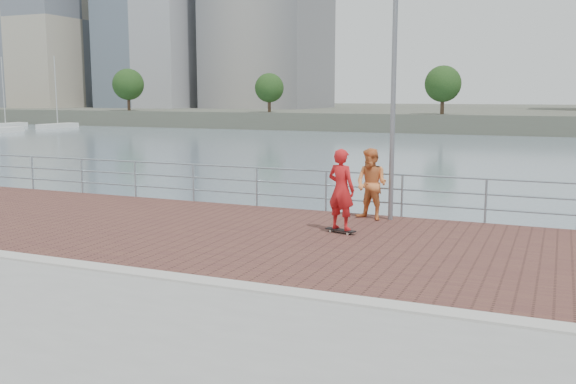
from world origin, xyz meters
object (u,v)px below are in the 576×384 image
at_px(guardrail, 363,188).
at_px(skateboarder, 341,189).
at_px(street_lamp, 390,43).
at_px(bystander, 371,184).

bearing_deg(guardrail, skateboarder, -85.11).
bearing_deg(street_lamp, guardrail, 132.32).
bearing_deg(skateboarder, guardrail, -69.66).
distance_m(street_lamp, skateboarder, 3.68).
height_order(skateboarder, bystander, skateboarder).
xyz_separation_m(guardrail, bystander, (0.40, -0.65, 0.22)).
distance_m(street_lamp, bystander, 3.44).
bearing_deg(guardrail, street_lamp, -47.68).
bearing_deg(bystander, guardrail, 139.37).
bearing_deg(skateboarder, bystander, -80.50).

